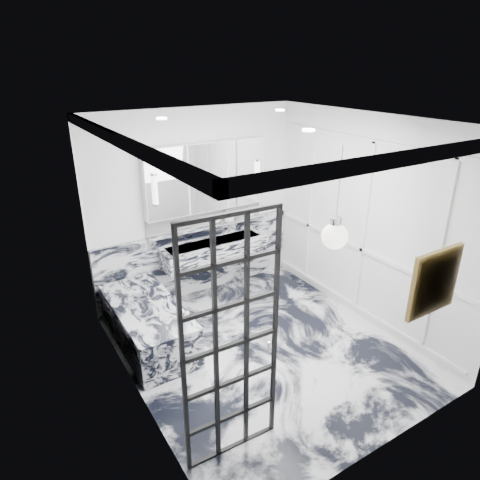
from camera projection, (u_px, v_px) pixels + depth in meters
floor at (264, 349)px, 5.39m from camera, size 3.60×3.60×0.00m
ceiling at (270, 121)px, 4.31m from camera, size 3.60×3.60×0.00m
wall_back at (196, 205)px, 6.26m from camera, size 3.60×0.00×3.60m
wall_front at (395, 324)px, 3.44m from camera, size 3.60×0.00×3.60m
wall_left at (129, 283)px, 4.08m from camera, size 0.00×3.60×3.60m
wall_right at (366, 222)px, 5.63m from camera, size 0.00×3.60×3.60m
marble_clad_back at (199, 260)px, 6.58m from camera, size 3.18×0.05×1.05m
marble_clad_left at (131, 288)px, 4.11m from camera, size 0.02×3.56×2.68m
panel_molding at (364, 229)px, 5.66m from camera, size 0.03×3.40×2.30m
soap_bottle_a at (227, 215)px, 6.50m from camera, size 0.08×0.08×0.21m
soap_bottle_b at (230, 215)px, 6.53m from camera, size 0.10×0.10×0.19m
soap_bottle_c at (250, 212)px, 6.71m from camera, size 0.15×0.15×0.15m
face_pot at (216, 219)px, 6.42m from camera, size 0.15×0.15×0.15m
amber_bottle at (220, 220)px, 6.46m from camera, size 0.04×0.04×0.10m
flower_vase at (183, 325)px, 4.80m from camera, size 0.09×0.09×0.12m
crittall_door at (231, 345)px, 3.58m from camera, size 0.88×0.07×2.32m
artwork at (435, 282)px, 3.63m from camera, size 0.50×0.05×0.50m
pendant_light at (335, 236)px, 3.62m from camera, size 0.22×0.22×0.22m
trough_sink at (214, 251)px, 6.40m from camera, size 1.60×0.45×0.30m
ledge at (208, 226)px, 6.40m from camera, size 1.90×0.14×0.04m
subway_tile at (206, 216)px, 6.40m from camera, size 1.90×0.03×0.23m
mirror_cabinet at (207, 177)px, 6.12m from camera, size 1.90×0.16×1.00m
sconce_left at (155, 190)px, 5.66m from camera, size 0.07×0.07×0.40m
sconce_right at (258, 174)px, 6.45m from camera, size 0.07×0.07×0.40m
bathtub at (148, 324)px, 5.42m from camera, size 0.75×1.65×0.55m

